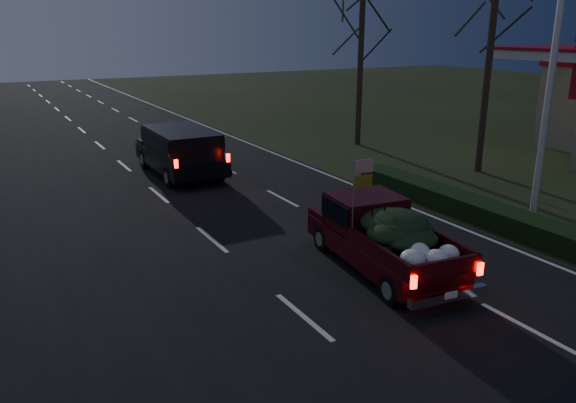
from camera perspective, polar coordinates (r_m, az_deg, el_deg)
name	(u,v)px	position (r m, az deg, el deg)	size (l,w,h in m)	color
ground	(304,317)	(11.67, 1.59, -11.68)	(120.00, 120.00, 0.00)	black
road_asphalt	(304,317)	(11.66, 1.59, -11.63)	(14.00, 120.00, 0.02)	black
hedge_row	(469,207)	(18.36, 17.96, -0.55)	(1.00, 10.00, 0.60)	black
light_pole	(557,34)	(18.27, 25.65, 15.11)	(0.50, 0.90, 9.16)	silver
bare_tree_mid	(494,8)	(23.75, 20.22, 17.93)	(3.60, 3.60, 8.50)	black
bare_tree_far	(361,37)	(28.27, 7.46, 16.24)	(3.60, 3.60, 7.00)	black
pickup_truck	(382,233)	(13.68, 9.56, -3.16)	(2.33, 4.91, 2.48)	#39070D
lead_suv	(181,147)	(22.62, -10.86, 5.43)	(2.22, 5.26, 1.51)	black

